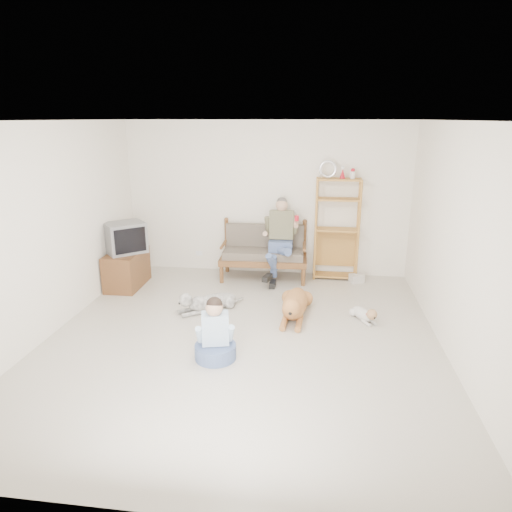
# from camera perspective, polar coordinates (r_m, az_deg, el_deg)

# --- Properties ---
(floor) EXTENTS (5.50, 5.50, 0.00)m
(floor) POSITION_cam_1_polar(r_m,az_deg,el_deg) (5.96, -1.78, -10.35)
(floor) COLOR beige
(floor) RESTS_ON ground
(ceiling) EXTENTS (5.50, 5.50, 0.00)m
(ceiling) POSITION_cam_1_polar(r_m,az_deg,el_deg) (5.30, -2.05, 16.58)
(ceiling) COLOR silver
(ceiling) RESTS_ON ground
(wall_back) EXTENTS (5.00, 0.00, 5.00)m
(wall_back) POSITION_cam_1_polar(r_m,az_deg,el_deg) (8.14, 1.26, 7.15)
(wall_back) COLOR white
(wall_back) RESTS_ON ground
(wall_front) EXTENTS (5.00, 0.00, 5.00)m
(wall_front) POSITION_cam_1_polar(r_m,az_deg,el_deg) (2.97, -10.72, -11.11)
(wall_front) COLOR white
(wall_front) RESTS_ON ground
(wall_left) EXTENTS (0.00, 5.50, 5.50)m
(wall_left) POSITION_cam_1_polar(r_m,az_deg,el_deg) (6.37, -24.71, 2.84)
(wall_left) COLOR white
(wall_left) RESTS_ON ground
(wall_right) EXTENTS (0.00, 5.50, 5.50)m
(wall_right) POSITION_cam_1_polar(r_m,az_deg,el_deg) (5.65, 24.00, 1.27)
(wall_right) COLOR white
(wall_right) RESTS_ON ground
(loveseat) EXTENTS (1.52, 0.75, 0.95)m
(loveseat) POSITION_cam_1_polar(r_m,az_deg,el_deg) (8.02, 1.02, 0.64)
(loveseat) COLOR brown
(loveseat) RESTS_ON ground
(man) EXTENTS (0.55, 0.78, 1.27)m
(man) POSITION_cam_1_polar(r_m,az_deg,el_deg) (7.74, 2.87, 1.39)
(man) COLOR #54659B
(man) RESTS_ON loveseat
(etagere) EXTENTS (0.78, 0.34, 2.06)m
(etagere) POSITION_cam_1_polar(r_m,az_deg,el_deg) (8.00, 10.04, 3.45)
(etagere) COLOR #C0843C
(etagere) RESTS_ON ground
(book_stack) EXTENTS (0.27, 0.24, 0.14)m
(book_stack) POSITION_cam_1_polar(r_m,az_deg,el_deg) (8.07, 12.46, -2.75)
(book_stack) COLOR white
(book_stack) RESTS_ON ground
(tv_stand) EXTENTS (0.51, 0.90, 0.60)m
(tv_stand) POSITION_cam_1_polar(r_m,az_deg,el_deg) (7.94, -15.88, -1.58)
(tv_stand) COLOR brown
(tv_stand) RESTS_ON ground
(crt_tv) EXTENTS (0.77, 0.76, 0.50)m
(crt_tv) POSITION_cam_1_polar(r_m,az_deg,el_deg) (7.77, -16.02, 2.23)
(crt_tv) COLOR slate
(crt_tv) RESTS_ON tv_stand
(wall_outlet) EXTENTS (0.12, 0.02, 0.08)m
(wall_outlet) POSITION_cam_1_polar(r_m,az_deg,el_deg) (8.59, -7.11, 0.34)
(wall_outlet) COLOR white
(wall_outlet) RESTS_ON ground
(golden_retriever) EXTENTS (0.40, 1.42, 0.43)m
(golden_retriever) POSITION_cam_1_polar(r_m,az_deg,el_deg) (6.56, 4.83, -6.07)
(golden_retriever) COLOR #BB7B41
(golden_retriever) RESTS_ON ground
(shaggy_dog) EXTENTS (0.90, 0.77, 0.33)m
(shaggy_dog) POSITION_cam_1_polar(r_m,az_deg,el_deg) (6.77, -6.18, -5.73)
(shaggy_dog) COLOR white
(shaggy_dog) RESTS_ON ground
(terrier) EXTENTS (0.37, 0.56, 0.23)m
(terrier) POSITION_cam_1_polar(r_m,az_deg,el_deg) (6.60, 13.47, -7.09)
(terrier) COLOR silver
(terrier) RESTS_ON ground
(child) EXTENTS (0.49, 0.49, 0.77)m
(child) POSITION_cam_1_polar(r_m,az_deg,el_deg) (5.43, -5.13, -10.01)
(child) COLOR #54659B
(child) RESTS_ON ground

